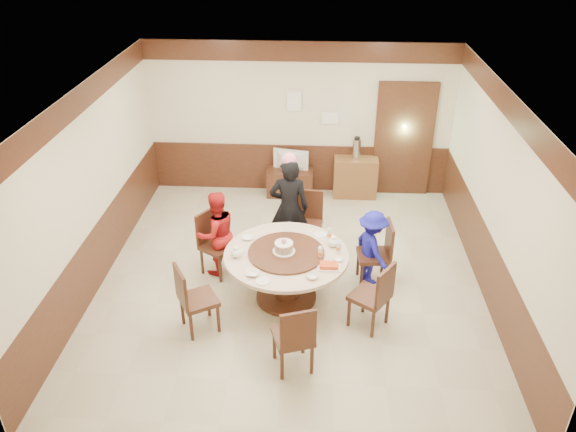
# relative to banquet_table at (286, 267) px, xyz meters

# --- Properties ---
(room) EXTENTS (6.00, 6.04, 2.84)m
(room) POSITION_rel_banquet_table_xyz_m (0.04, 0.45, 0.55)
(room) COLOR #BFB699
(room) RESTS_ON ground
(banquet_table) EXTENTS (1.68, 1.68, 0.78)m
(banquet_table) POSITION_rel_banquet_table_xyz_m (0.00, 0.00, 0.00)
(banquet_table) COLOR #412114
(banquet_table) RESTS_ON ground
(chair_0) EXTENTS (0.48, 0.47, 0.97)m
(chair_0) POSITION_rel_banquet_table_xyz_m (1.24, 0.47, -0.23)
(chair_0) COLOR #412114
(chair_0) RESTS_ON ground
(chair_1) EXTENTS (0.49, 0.50, 0.97)m
(chair_1) POSITION_rel_banquet_table_xyz_m (0.26, 1.27, -0.23)
(chair_1) COLOR #412114
(chair_1) RESTS_ON ground
(chair_2) EXTENTS (0.61, 0.61, 0.97)m
(chair_2) POSITION_rel_banquet_table_xyz_m (-1.05, 0.60, -0.23)
(chair_2) COLOR #412114
(chair_2) RESTS_ON ground
(chair_3) EXTENTS (0.61, 0.60, 0.97)m
(chair_3) POSITION_rel_banquet_table_xyz_m (-1.09, -0.69, -0.23)
(chair_3) COLOR #412114
(chair_3) RESTS_ON ground
(chair_4) EXTENTS (0.56, 0.56, 0.97)m
(chair_4) POSITION_rel_banquet_table_xyz_m (0.16, -1.32, -0.23)
(chair_4) COLOR #412114
(chair_4) RESTS_ON ground
(chair_5) EXTENTS (0.62, 0.61, 0.97)m
(chair_5) POSITION_rel_banquet_table_xyz_m (1.12, -0.50, -0.23)
(chair_5) COLOR #412114
(chair_5) RESTS_ON ground
(person_standing) EXTENTS (0.60, 0.40, 1.63)m
(person_standing) POSITION_rel_banquet_table_xyz_m (-0.03, 1.14, 0.28)
(person_standing) COLOR black
(person_standing) RESTS_ON ground
(person_red) EXTENTS (0.81, 0.77, 1.31)m
(person_red) POSITION_rel_banquet_table_xyz_m (-1.05, 0.61, 0.12)
(person_red) COLOR #AD1718
(person_red) RESTS_ON ground
(person_blue) EXTENTS (0.71, 0.85, 1.14)m
(person_blue) POSITION_rel_banquet_table_xyz_m (1.19, 0.49, 0.04)
(person_blue) COLOR #19189E
(person_blue) RESTS_ON ground
(birthday_cake) EXTENTS (0.31, 0.31, 0.20)m
(birthday_cake) POSITION_rel_banquet_table_xyz_m (-0.03, -0.00, 0.32)
(birthday_cake) COLOR white
(birthday_cake) RESTS_ON banquet_table
(teapot_left) EXTENTS (0.17, 0.15, 0.13)m
(teapot_left) POSITION_rel_banquet_table_xyz_m (-0.65, -0.12, 0.28)
(teapot_left) COLOR white
(teapot_left) RESTS_ON banquet_table
(teapot_right) EXTENTS (0.17, 0.15, 0.13)m
(teapot_right) POSITION_rel_banquet_table_xyz_m (0.63, 0.22, 0.28)
(teapot_right) COLOR white
(teapot_right) RESTS_ON banquet_table
(bowl_0) EXTENTS (0.15, 0.15, 0.04)m
(bowl_0) POSITION_rel_banquet_table_xyz_m (-0.56, 0.33, 0.24)
(bowl_0) COLOR white
(bowl_0) RESTS_ON banquet_table
(bowl_1) EXTENTS (0.15, 0.15, 0.05)m
(bowl_1) POSITION_rel_banquet_table_xyz_m (0.36, -0.54, 0.24)
(bowl_1) COLOR white
(bowl_1) RESTS_ON banquet_table
(bowl_2) EXTENTS (0.17, 0.17, 0.04)m
(bowl_2) POSITION_rel_banquet_table_xyz_m (-0.39, -0.52, 0.24)
(bowl_2) COLOR white
(bowl_2) RESTS_ON banquet_table
(bowl_3) EXTENTS (0.13, 0.13, 0.04)m
(bowl_3) POSITION_rel_banquet_table_xyz_m (0.69, -0.13, 0.24)
(bowl_3) COLOR white
(bowl_3) RESTS_ON banquet_table
(saucer_near) EXTENTS (0.18, 0.18, 0.01)m
(saucer_near) POSITION_rel_banquet_table_xyz_m (-0.25, -0.65, 0.22)
(saucer_near) COLOR white
(saucer_near) RESTS_ON banquet_table
(saucer_far) EXTENTS (0.18, 0.18, 0.01)m
(saucer_far) POSITION_rel_banquet_table_xyz_m (0.45, 0.50, 0.22)
(saucer_far) COLOR white
(saucer_far) RESTS_ON banquet_table
(shrimp_platter) EXTENTS (0.30, 0.20, 0.06)m
(shrimp_platter) POSITION_rel_banquet_table_xyz_m (0.57, -0.31, 0.24)
(shrimp_platter) COLOR white
(shrimp_platter) RESTS_ON banquet_table
(bottle_0) EXTENTS (0.06, 0.06, 0.16)m
(bottle_0) POSITION_rel_banquet_table_xyz_m (0.45, -0.08, 0.30)
(bottle_0) COLOR white
(bottle_0) RESTS_ON banquet_table
(bottle_1) EXTENTS (0.06, 0.06, 0.16)m
(bottle_1) POSITION_rel_banquet_table_xyz_m (0.69, 0.06, 0.30)
(bottle_1) COLOR white
(bottle_1) RESTS_ON banquet_table
(bottle_2) EXTENTS (0.06, 0.06, 0.16)m
(bottle_2) POSITION_rel_banquet_table_xyz_m (0.57, 0.40, 0.30)
(bottle_2) COLOR white
(bottle_2) RESTS_ON banquet_table
(tv_stand) EXTENTS (0.85, 0.45, 0.50)m
(tv_stand) POSITION_rel_banquet_table_xyz_m (-0.13, 3.19, -0.28)
(tv_stand) COLOR #412114
(tv_stand) RESTS_ON ground
(television) EXTENTS (0.67, 0.22, 0.38)m
(television) POSITION_rel_banquet_table_xyz_m (-0.13, 3.19, 0.16)
(television) COLOR #939396
(television) RESTS_ON tv_stand
(side_cabinet) EXTENTS (0.80, 0.40, 0.75)m
(side_cabinet) POSITION_rel_banquet_table_xyz_m (1.09, 3.22, -0.16)
(side_cabinet) COLOR brown
(side_cabinet) RESTS_ON ground
(thermos) EXTENTS (0.15, 0.15, 0.38)m
(thermos) POSITION_rel_banquet_table_xyz_m (1.08, 3.22, 0.41)
(thermos) COLOR silver
(thermos) RESTS_ON side_cabinet
(notice_left) EXTENTS (0.25, 0.00, 0.35)m
(notice_left) POSITION_rel_banquet_table_xyz_m (-0.07, 3.39, 1.22)
(notice_left) COLOR white
(notice_left) RESTS_ON room
(notice_right) EXTENTS (0.30, 0.00, 0.22)m
(notice_right) POSITION_rel_banquet_table_xyz_m (0.58, 3.39, 0.92)
(notice_right) COLOR white
(notice_right) RESTS_ON room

